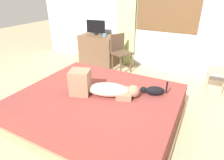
{
  "coord_description": "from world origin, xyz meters",
  "views": [
    {
      "loc": [
        1.16,
        -1.77,
        1.78
      ],
      "look_at": [
        0.06,
        0.35,
        0.61
      ],
      "focal_mm": 30.26,
      "sensor_mm": 36.0,
      "label": 1
    }
  ],
  "objects_px": {
    "bed": "(99,108)",
    "tv_monitor": "(96,27)",
    "cup": "(105,35)",
    "desk": "(99,50)",
    "person_lying": "(101,87)",
    "chair_by_desk": "(120,50)",
    "chair_spare": "(224,68)",
    "cat": "(153,91)"
  },
  "relations": [
    {
      "from": "person_lying",
      "to": "desk",
      "type": "bearing_deg",
      "value": 121.82
    },
    {
      "from": "cup",
      "to": "chair_by_desk",
      "type": "xyz_separation_m",
      "value": [
        0.47,
        -0.12,
        -0.27
      ]
    },
    {
      "from": "person_lying",
      "to": "cup",
      "type": "distance_m",
      "value": 2.24
    },
    {
      "from": "tv_monitor",
      "to": "cup",
      "type": "relative_size",
      "value": 5.96
    },
    {
      "from": "cup",
      "to": "chair_spare",
      "type": "relative_size",
      "value": 0.09
    },
    {
      "from": "person_lying",
      "to": "desk",
      "type": "xyz_separation_m",
      "value": [
        -1.27,
        2.04,
        -0.21
      ]
    },
    {
      "from": "chair_spare",
      "to": "desk",
      "type": "bearing_deg",
      "value": 173.25
    },
    {
      "from": "desk",
      "to": "tv_monitor",
      "type": "relative_size",
      "value": 1.87
    },
    {
      "from": "tv_monitor",
      "to": "chair_by_desk",
      "type": "xyz_separation_m",
      "value": [
        0.76,
        -0.2,
        -0.41
      ]
    },
    {
      "from": "cat",
      "to": "chair_by_desk",
      "type": "distance_m",
      "value": 1.95
    },
    {
      "from": "bed",
      "to": "tv_monitor",
      "type": "relative_size",
      "value": 4.5
    },
    {
      "from": "bed",
      "to": "tv_monitor",
      "type": "xyz_separation_m",
      "value": [
        -1.31,
        2.04,
        0.69
      ]
    },
    {
      "from": "bed",
      "to": "chair_by_desk",
      "type": "relative_size",
      "value": 2.51
    },
    {
      "from": "person_lying",
      "to": "chair_by_desk",
      "type": "relative_size",
      "value": 1.08
    },
    {
      "from": "person_lying",
      "to": "cat",
      "type": "bearing_deg",
      "value": 26.67
    },
    {
      "from": "chair_by_desk",
      "to": "chair_spare",
      "type": "bearing_deg",
      "value": -3.37
    },
    {
      "from": "cat",
      "to": "tv_monitor",
      "type": "distance_m",
      "value": 2.65
    },
    {
      "from": "bed",
      "to": "chair_spare",
      "type": "relative_size",
      "value": 2.51
    },
    {
      "from": "cup",
      "to": "desk",
      "type": "bearing_deg",
      "value": 158.97
    },
    {
      "from": "person_lying",
      "to": "chair_by_desk",
      "type": "xyz_separation_m",
      "value": [
        -0.59,
        1.84,
        -0.07
      ]
    },
    {
      "from": "desk",
      "to": "chair_by_desk",
      "type": "xyz_separation_m",
      "value": [
        0.68,
        -0.2,
        0.14
      ]
    },
    {
      "from": "desk",
      "to": "person_lying",
      "type": "bearing_deg",
      "value": -58.18
    },
    {
      "from": "person_lying",
      "to": "desk",
      "type": "distance_m",
      "value": 2.41
    },
    {
      "from": "cat",
      "to": "tv_monitor",
      "type": "relative_size",
      "value": 0.71
    },
    {
      "from": "cup",
      "to": "chair_by_desk",
      "type": "distance_m",
      "value": 0.55
    },
    {
      "from": "bed",
      "to": "desk",
      "type": "distance_m",
      "value": 2.39
    },
    {
      "from": "chair_by_desk",
      "to": "chair_spare",
      "type": "height_order",
      "value": "same"
    },
    {
      "from": "person_lying",
      "to": "desk",
      "type": "relative_size",
      "value": 1.03
    },
    {
      "from": "bed",
      "to": "person_lying",
      "type": "relative_size",
      "value": 2.33
    },
    {
      "from": "desk",
      "to": "cup",
      "type": "xyz_separation_m",
      "value": [
        0.22,
        -0.08,
        0.41
      ]
    },
    {
      "from": "bed",
      "to": "person_lying",
      "type": "height_order",
      "value": "person_lying"
    },
    {
      "from": "cat",
      "to": "cup",
      "type": "bearing_deg",
      "value": 135.78
    },
    {
      "from": "person_lying",
      "to": "chair_spare",
      "type": "distance_m",
      "value": 2.28
    },
    {
      "from": "bed",
      "to": "tv_monitor",
      "type": "bearing_deg",
      "value": 122.58
    },
    {
      "from": "person_lying",
      "to": "chair_spare",
      "type": "xyz_separation_m",
      "value": [
        1.5,
        1.72,
        -0.07
      ]
    },
    {
      "from": "cup",
      "to": "bed",
      "type": "bearing_deg",
      "value": -62.58
    },
    {
      "from": "tv_monitor",
      "to": "chair_spare",
      "type": "bearing_deg",
      "value": -6.58
    },
    {
      "from": "cat",
      "to": "chair_by_desk",
      "type": "relative_size",
      "value": 0.39
    },
    {
      "from": "desk",
      "to": "chair_by_desk",
      "type": "relative_size",
      "value": 1.05
    },
    {
      "from": "person_lying",
      "to": "cup",
      "type": "bearing_deg",
      "value": 118.23
    },
    {
      "from": "bed",
      "to": "cat",
      "type": "xyz_separation_m",
      "value": [
        0.67,
        0.32,
        0.3
      ]
    },
    {
      "from": "cat",
      "to": "cup",
      "type": "relative_size",
      "value": 4.21
    }
  ]
}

